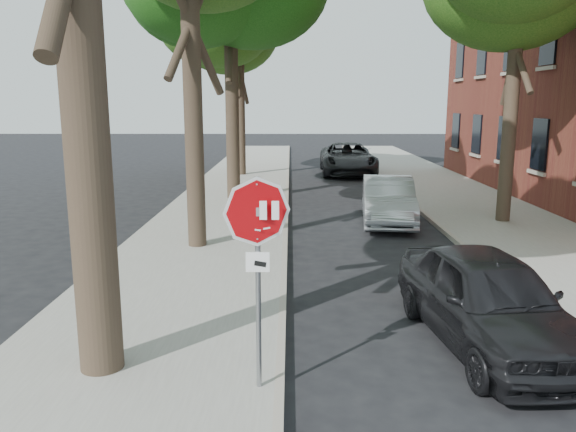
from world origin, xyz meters
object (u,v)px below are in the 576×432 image
at_px(car_b, 388,200).
at_px(tree_far, 239,23).
at_px(car_a, 488,299).
at_px(stop_sign, 258,243).
at_px(car_d, 348,159).

bearing_deg(car_b, tree_far, 122.01).
xyz_separation_m(tree_far, car_b, (5.32, -10.95, -6.53)).
bearing_deg(tree_far, car_a, -74.82).
xyz_separation_m(stop_sign, car_b, (3.30, 10.18, -1.26)).
distance_m(tree_far, car_a, 21.33).
distance_m(stop_sign, car_a, 3.84).
bearing_deg(stop_sign, car_d, 81.52).
bearing_deg(car_b, car_a, -83.91).
distance_m(stop_sign, car_b, 10.78).
distance_m(tree_far, car_b, 13.82).
relative_size(tree_far, car_a, 2.23).
bearing_deg(car_d, stop_sign, -97.56).
height_order(tree_far, car_d, tree_far).
xyz_separation_m(car_a, car_d, (-0.02, 20.48, 0.08)).
distance_m(car_b, car_d, 11.82).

